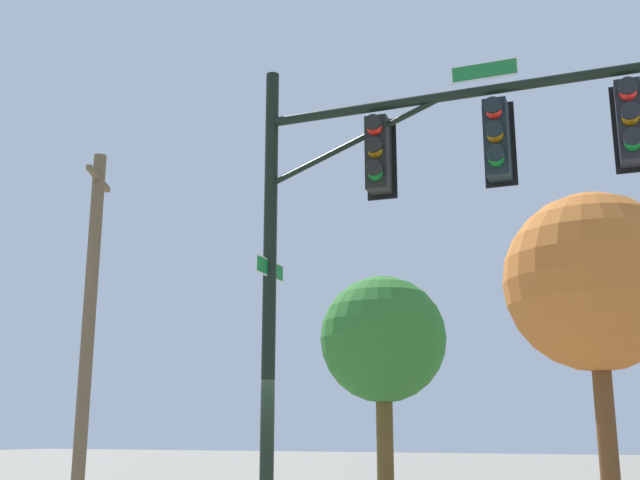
# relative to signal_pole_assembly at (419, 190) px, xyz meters

# --- Properties ---
(signal_pole_assembly) EXTENTS (6.12, 1.03, 7.22)m
(signal_pole_assembly) POSITION_rel_signal_pole_assembly_xyz_m (0.00, 0.00, 0.00)
(signal_pole_assembly) COLOR black
(signal_pole_assembly) RESTS_ON ground_plane
(utility_pole) EXTENTS (0.88, 1.68, 8.32)m
(utility_pole) POSITION_rel_signal_pole_assembly_xyz_m (-9.30, 4.12, -0.78)
(utility_pole) COLOR brown
(utility_pole) RESTS_ON ground_plane
(tree_near) EXTENTS (3.36, 3.36, 5.88)m
(tree_near) POSITION_rel_signal_pole_assembly_xyz_m (-4.12, 9.71, -0.90)
(tree_near) COLOR brown
(tree_near) RESTS_ON ground_plane
(tree_mid) EXTENTS (3.32, 3.32, 6.16)m
(tree_mid) POSITION_rel_signal_pole_assembly_xyz_m (1.76, 5.02, -0.60)
(tree_mid) COLOR brown
(tree_mid) RESTS_ON ground_plane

